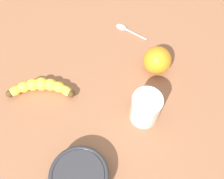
{
  "coord_description": "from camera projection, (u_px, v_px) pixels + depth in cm",
  "views": [
    {
      "loc": [
        10.42,
        26.69,
        63.1
      ],
      "look_at": [
        -4.05,
        -2.38,
        5.0
      ],
      "focal_mm": 39.52,
      "sensor_mm": 36.0,
      "label": 1
    }
  ],
  "objects": [
    {
      "name": "wooden_tabletop",
      "position": [
        103.0,
        108.0,
        0.68
      ],
      "size": [
        120.0,
        120.0,
        3.0
      ],
      "primitive_type": "cube",
      "color": "#935F41",
      "rests_on": "ground"
    },
    {
      "name": "banana",
      "position": [
        42.0,
        87.0,
        0.67
      ],
      "size": [
        17.0,
        10.41,
        3.71
      ],
      "rotation": [
        0.0,
        0.0,
        5.82
      ],
      "color": "yellow",
      "rests_on": "wooden_tabletop"
    },
    {
      "name": "smoothie_glass",
      "position": [
        145.0,
        109.0,
        0.61
      ],
      "size": [
        7.39,
        7.39,
        9.48
      ],
      "color": "silver",
      "rests_on": "wooden_tabletop"
    },
    {
      "name": "ceramic_bowl",
      "position": [
        79.0,
        177.0,
        0.55
      ],
      "size": [
        13.4,
        13.4,
        4.54
      ],
      "color": "#2D2D33",
      "rests_on": "wooden_tabletop"
    },
    {
      "name": "orange_fruit",
      "position": [
        157.0,
        60.0,
        0.69
      ],
      "size": [
        7.86,
        7.86,
        7.86
      ],
      "primitive_type": "sphere",
      "color": "orange",
      "rests_on": "wooden_tabletop"
    },
    {
      "name": "teaspoon",
      "position": [
        123.0,
        28.0,
        0.8
      ],
      "size": [
        6.75,
        10.47,
        0.8
      ],
      "rotation": [
        0.0,
        0.0,
        5.22
      ],
      "color": "silver",
      "rests_on": "wooden_tabletop"
    }
  ]
}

